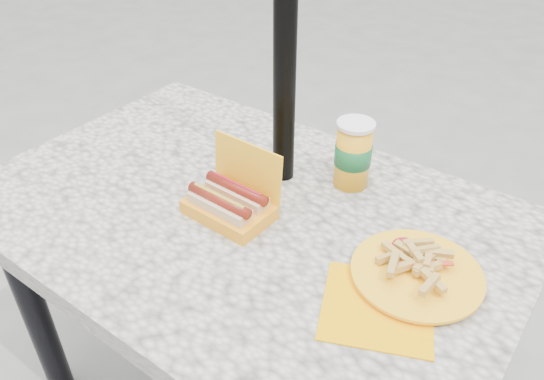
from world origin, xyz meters
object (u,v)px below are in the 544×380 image
Objects in this scene: umbrella_pole at (285,32)px; soda_cup at (353,154)px; hotdog_box at (230,202)px; fries_plate at (413,274)px.

umbrella_pole reaches higher than soda_cup.
hotdog_box is (-0.00, -0.19, -0.32)m from umbrella_pole.
umbrella_pole is 0.37m from hotdog_box.
hotdog_box is 0.40m from fries_plate.
hotdog_box is at bearing -120.09° from soda_cup.
hotdog_box is at bearing -90.77° from umbrella_pole.
soda_cup reaches higher than fries_plate.
umbrella_pole reaches higher than fries_plate.
soda_cup is at bearing 61.81° from hotdog_box.
umbrella_pole is at bearing 91.13° from hotdog_box.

